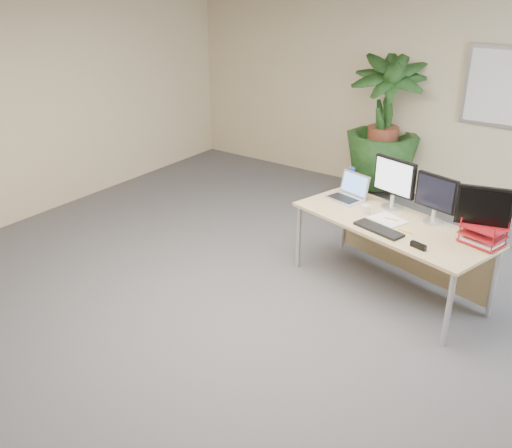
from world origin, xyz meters
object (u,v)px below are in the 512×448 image
Objects in this scene: floor_plant at (382,141)px; laptop at (348,193)px; monitor_left at (394,181)px; monitor_right at (436,196)px; desk at (398,234)px.

floor_plant is 2.07m from laptop.
floor_plant reaches higher than monitor_left.
floor_plant is 2.24m from monitor_left.
monitor_left reaches higher than monitor_right.
desk is at bearing -16.77° from laptop.
laptop is at bearing 174.22° from monitor_right.
monitor_right is at bearing -12.93° from monitor_left.
laptop is at bearing -178.73° from monitor_left.
monitor_left is 1.10× the size of monitor_right.
desk is 2.49m from floor_plant.
desk is 3.98× the size of monitor_left.
desk is 4.37× the size of monitor_right.
floor_plant reaches higher than laptop.
monitor_left is 0.46m from monitor_right.
floor_plant is 3.00× the size of monitor_left.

